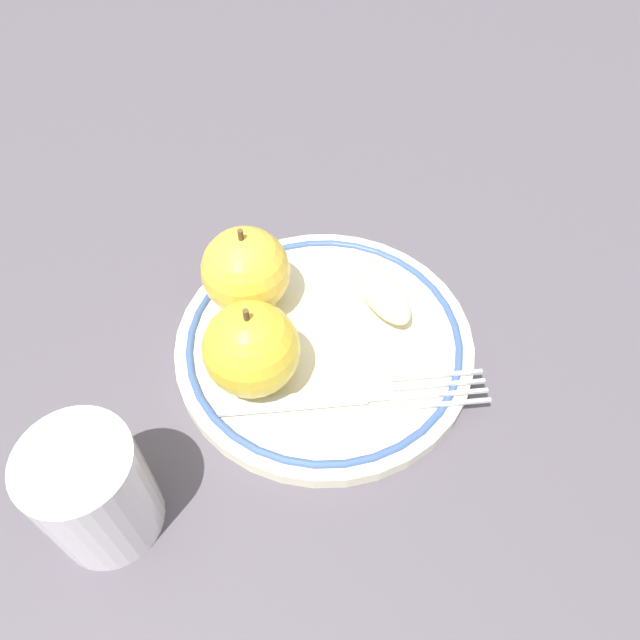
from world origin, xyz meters
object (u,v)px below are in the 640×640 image
(apple_slice_front, at_px, (382,293))
(drinking_glass, at_px, (94,491))
(plate, at_px, (320,342))
(fork, at_px, (346,397))
(apple_red_whole, at_px, (251,349))
(apple_second_whole, at_px, (246,271))

(apple_slice_front, distance_m, drinking_glass, 0.25)
(plate, distance_m, fork, 0.06)
(apple_red_whole, xyz_separation_m, apple_second_whole, (-0.01, -0.07, 0.00))
(apple_second_whole, distance_m, apple_slice_front, 0.11)
(apple_second_whole, height_order, drinking_glass, apple_second_whole)
(apple_second_whole, bearing_deg, apple_red_whole, 78.67)
(plate, bearing_deg, apple_red_whole, 18.59)
(apple_second_whole, bearing_deg, plate, 128.71)
(plate, xyz_separation_m, drinking_glass, (0.17, 0.09, 0.04))
(plate, height_order, fork, fork)
(drinking_glass, bearing_deg, plate, -153.44)
(apple_second_whole, height_order, apple_slice_front, apple_second_whole)
(apple_red_whole, distance_m, fork, 0.08)
(apple_red_whole, distance_m, apple_slice_front, 0.12)
(apple_red_whole, xyz_separation_m, drinking_glass, (0.11, 0.07, -0.01))
(apple_slice_front, bearing_deg, apple_second_whole, 59.88)
(plate, xyz_separation_m, fork, (-0.00, 0.06, 0.01))
(fork, bearing_deg, apple_red_whole, 158.04)
(apple_red_whole, distance_m, apple_second_whole, 0.07)
(apple_second_whole, bearing_deg, drinking_glass, 46.85)
(apple_second_whole, relative_size, drinking_glass, 0.87)
(apple_red_whole, relative_size, apple_slice_front, 1.13)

